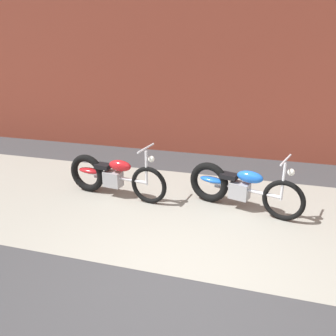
{
  "coord_description": "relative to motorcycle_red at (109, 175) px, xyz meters",
  "views": [
    {
      "loc": [
        0.83,
        -3.35,
        2.68
      ],
      "look_at": [
        -0.63,
        1.72,
        0.75
      ],
      "focal_mm": 36.67,
      "sensor_mm": 36.0,
      "label": 1
    }
  ],
  "objects": [
    {
      "name": "ground_plane",
      "position": [
        1.82,
        -1.97,
        -0.4
      ],
      "size": [
        80.0,
        80.0,
        0.0
      ],
      "primitive_type": "plane",
      "color": "#38383A"
    },
    {
      "name": "sidewalk_slab",
      "position": [
        1.82,
        -0.22,
        -0.4
      ],
      "size": [
        36.0,
        3.5,
        0.01
      ],
      "primitive_type": "cube",
      "color": "gray",
      "rests_on": "ground"
    },
    {
      "name": "brick_building_wall",
      "position": [
        1.82,
        3.23,
        2.47
      ],
      "size": [
        36.0,
        0.5,
        5.74
      ],
      "primitive_type": "cube",
      "color": "brown",
      "rests_on": "ground"
    },
    {
      "name": "motorcycle_red",
      "position": [
        0.0,
        0.0,
        0.0
      ],
      "size": [
        2.0,
        0.63,
        1.03
      ],
      "rotation": [
        0.0,
        0.0,
        -0.14
      ],
      "color": "black",
      "rests_on": "ground"
    },
    {
      "name": "motorcycle_blue",
      "position": [
        2.27,
        0.12,
        0.0
      ],
      "size": [
        1.95,
        0.8,
        1.03
      ],
      "rotation": [
        0.0,
        0.0,
        -0.28
      ],
      "color": "black",
      "rests_on": "ground"
    }
  ]
}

